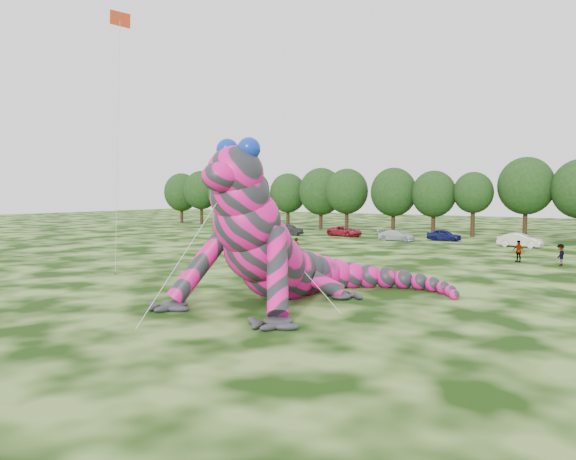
# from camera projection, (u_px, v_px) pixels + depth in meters

# --- Properties ---
(ground) EXTENTS (240.00, 240.00, 0.00)m
(ground) POSITION_uv_depth(u_px,v_px,m) (125.00, 313.00, 28.17)
(ground) COLOR #16330A
(ground) RESTS_ON ground
(inflatable_gecko) EXTENTS (14.99, 17.76, 8.82)m
(inflatable_gecko) POSITION_uv_depth(u_px,v_px,m) (286.00, 221.00, 31.89)
(inflatable_gecko) COLOR #E00D79
(inflatable_gecko) RESTS_ON ground
(flying_kite) EXTENTS (4.57, 2.68, 18.05)m
(flying_kite) POSITION_uv_depth(u_px,v_px,m) (120.00, 41.00, 36.50)
(flying_kite) COLOR red
(flying_kite) RESTS_ON ground
(tree_0) EXTENTS (6.91, 6.22, 9.51)m
(tree_0) POSITION_uv_depth(u_px,v_px,m) (182.00, 198.00, 107.26)
(tree_0) COLOR black
(tree_0) RESTS_ON ground
(tree_1) EXTENTS (6.74, 6.07, 9.81)m
(tree_1) POSITION_uv_depth(u_px,v_px,m) (201.00, 198.00, 102.81)
(tree_1) COLOR black
(tree_1) RESTS_ON ground
(tree_2) EXTENTS (7.04, 6.34, 9.64)m
(tree_2) POSITION_uv_depth(u_px,v_px,m) (226.00, 198.00, 100.43)
(tree_2) COLOR black
(tree_2) RESTS_ON ground
(tree_3) EXTENTS (5.81, 5.23, 9.44)m
(tree_3) POSITION_uv_depth(u_px,v_px,m) (253.00, 199.00, 94.97)
(tree_3) COLOR black
(tree_3) RESTS_ON ground
(tree_4) EXTENTS (6.22, 5.60, 9.06)m
(tree_4) POSITION_uv_depth(u_px,v_px,m) (288.00, 201.00, 92.96)
(tree_4) COLOR black
(tree_4) RESTS_ON ground
(tree_5) EXTENTS (7.16, 6.44, 9.80)m
(tree_5) POSITION_uv_depth(u_px,v_px,m) (321.00, 199.00, 89.07)
(tree_5) COLOR black
(tree_5) RESTS_ON ground
(tree_6) EXTENTS (6.52, 5.86, 9.49)m
(tree_6) POSITION_uv_depth(u_px,v_px,m) (347.00, 200.00, 84.53)
(tree_6) COLOR black
(tree_6) RESTS_ON ground
(tree_7) EXTENTS (6.68, 6.01, 9.48)m
(tree_7) POSITION_uv_depth(u_px,v_px,m) (393.00, 201.00, 80.46)
(tree_7) COLOR black
(tree_7) RESTS_ON ground
(tree_8) EXTENTS (6.14, 5.53, 8.94)m
(tree_8) POSITION_uv_depth(u_px,v_px,m) (434.00, 203.00, 77.37)
(tree_8) COLOR black
(tree_8) RESTS_ON ground
(tree_9) EXTENTS (5.27, 4.74, 8.68)m
(tree_9) POSITION_uv_depth(u_px,v_px,m) (473.00, 204.00, 74.73)
(tree_9) COLOR black
(tree_9) RESTS_ON ground
(tree_10) EXTENTS (7.09, 6.38, 10.50)m
(tree_10) POSITION_uv_depth(u_px,v_px,m) (526.00, 198.00, 72.16)
(tree_10) COLOR black
(tree_10) RESTS_ON ground
(car_0) EXTENTS (4.13, 2.01, 1.36)m
(car_0) POSITION_uv_depth(u_px,v_px,m) (226.00, 227.00, 85.91)
(car_0) COLOR silver
(car_0) RESTS_ON ground
(car_1) EXTENTS (4.44, 1.82, 1.43)m
(car_1) POSITION_uv_depth(u_px,v_px,m) (288.00, 230.00, 78.18)
(car_1) COLOR black
(car_1) RESTS_ON ground
(car_2) EXTENTS (5.26, 3.12, 1.37)m
(car_2) POSITION_uv_depth(u_px,v_px,m) (345.00, 231.00, 75.85)
(car_2) COLOR maroon
(car_2) RESTS_ON ground
(car_3) EXTENTS (4.63, 2.02, 1.33)m
(car_3) POSITION_uv_depth(u_px,v_px,m) (396.00, 235.00, 68.99)
(car_3) COLOR silver
(car_3) RESTS_ON ground
(car_4) EXTENTS (4.13, 1.70, 1.40)m
(car_4) POSITION_uv_depth(u_px,v_px,m) (444.00, 235.00, 69.03)
(car_4) COLOR #0F124E
(car_4) RESTS_ON ground
(car_5) EXTENTS (4.74, 2.06, 1.51)m
(car_5) POSITION_uv_depth(u_px,v_px,m) (520.00, 240.00, 61.12)
(car_5) COLOR silver
(car_5) RESTS_ON ground
(spectator_2) EXTENTS (0.88, 1.27, 1.81)m
(spectator_2) POSITION_uv_depth(u_px,v_px,m) (560.00, 255.00, 45.80)
(spectator_2) COLOR gray
(spectator_2) RESTS_ON ground
(spectator_0) EXTENTS (0.69, 0.46, 1.89)m
(spectator_0) POSITION_uv_depth(u_px,v_px,m) (296.00, 248.00, 51.23)
(spectator_0) COLOR gray
(spectator_0) RESTS_ON ground
(spectator_1) EXTENTS (0.98, 0.89, 1.63)m
(spectator_1) POSITION_uv_depth(u_px,v_px,m) (279.00, 245.00, 54.98)
(spectator_1) COLOR gray
(spectator_1) RESTS_ON ground
(spectator_3) EXTENTS (1.20, 0.92, 1.90)m
(spectator_3) POSITION_uv_depth(u_px,v_px,m) (518.00, 251.00, 48.28)
(spectator_3) COLOR gray
(spectator_3) RESTS_ON ground
(spectator_4) EXTENTS (1.06, 1.03, 1.83)m
(spectator_4) POSITION_uv_depth(u_px,v_px,m) (252.00, 234.00, 68.32)
(spectator_4) COLOR gray
(spectator_4) RESTS_ON ground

